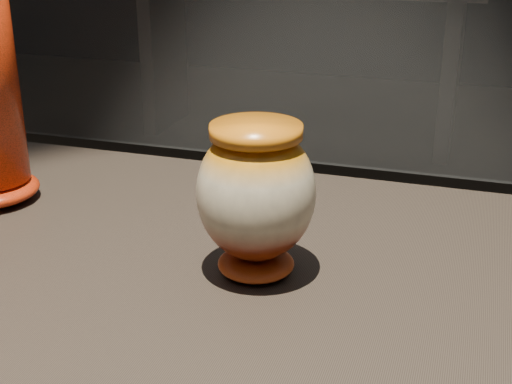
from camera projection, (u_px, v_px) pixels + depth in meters
main_vase at (256, 195)px, 0.78m from camera, size 0.17×0.17×0.18m
back_shelf at (300, 29)px, 4.03m from camera, size 2.00×0.60×0.90m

